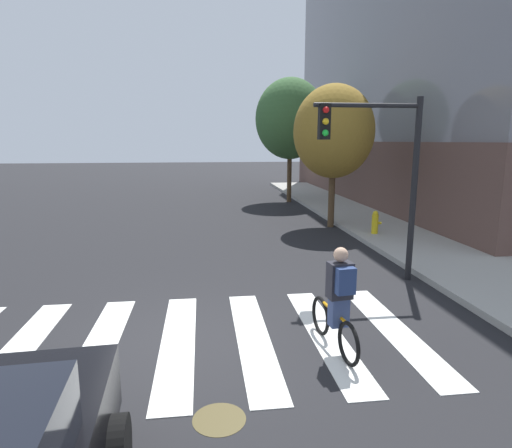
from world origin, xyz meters
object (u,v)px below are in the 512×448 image
object	(u,v)px
street_tree_near	(334,132)
traffic_light_near	(381,158)
cyclist	(338,301)
fire_hydrant	(375,222)
manhole_cover	(219,419)
street_tree_mid	(290,119)

from	to	relation	value
street_tree_near	traffic_light_near	bearing A→B (deg)	-97.88
cyclist	fire_hydrant	size ratio (longest dim) A/B	2.19
manhole_cover	street_tree_near	world-z (taller)	street_tree_near
traffic_light_near	street_tree_mid	bearing A→B (deg)	87.09
cyclist	street_tree_near	world-z (taller)	street_tree_near
cyclist	fire_hydrant	xyz separation A→B (m)	(3.76, 7.56, -0.31)
traffic_light_near	street_tree_near	size ratio (longest dim) A/B	0.79
cyclist	street_tree_mid	size ratio (longest dim) A/B	0.26
street_tree_mid	manhole_cover	bearing A→B (deg)	-104.16
fire_hydrant	street_tree_near	xyz separation A→B (m)	(-0.92, 2.02, 3.04)
traffic_light_near	fire_hydrant	world-z (taller)	traffic_light_near
manhole_cover	street_tree_mid	bearing A→B (deg)	75.84
street_tree_mid	traffic_light_near	bearing A→B (deg)	-92.91
fire_hydrant	street_tree_mid	xyz separation A→B (m)	(-1.13, 8.94, 3.83)
traffic_light_near	cyclist	bearing A→B (deg)	-121.34
cyclist	street_tree_mid	world-z (taller)	street_tree_mid
street_tree_near	street_tree_mid	xyz separation A→B (m)	(-0.21, 6.91, 0.80)
traffic_light_near	fire_hydrant	bearing A→B (deg)	67.48
fire_hydrant	street_tree_near	world-z (taller)	street_tree_near
street_tree_near	cyclist	bearing A→B (deg)	-106.51
manhole_cover	cyclist	world-z (taller)	cyclist
manhole_cover	fire_hydrant	distance (m)	10.63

